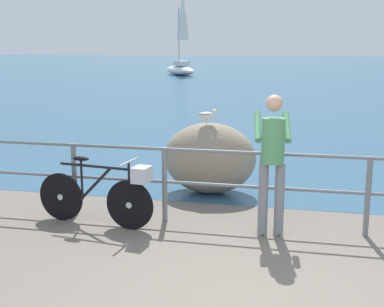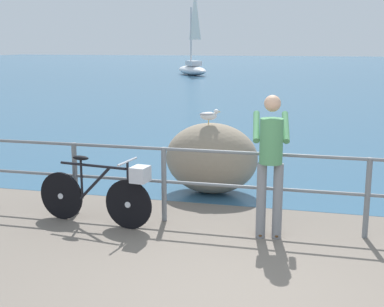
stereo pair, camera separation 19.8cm
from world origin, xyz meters
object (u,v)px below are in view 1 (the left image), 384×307
(sailboat, at_px, (180,66))
(bicycle, at_px, (104,192))
(breakwater_boulder_main, at_px, (210,158))
(person_at_railing, at_px, (272,159))
(seagull, at_px, (207,115))

(sailboat, bearing_deg, bicycle, 155.95)
(breakwater_boulder_main, xyz_separation_m, sailboat, (-7.89, 30.17, 0.14))
(person_at_railing, xyz_separation_m, sailboat, (-9.00, 31.94, -0.28))
(bicycle, distance_m, breakwater_boulder_main, 2.14)
(breakwater_boulder_main, xyz_separation_m, seagull, (-0.03, -0.09, 0.71))
(bicycle, bearing_deg, seagull, 67.52)
(person_at_railing, bearing_deg, sailboat, 8.07)
(breakwater_boulder_main, relative_size, sailboat, 0.24)
(seagull, bearing_deg, person_at_railing, -70.11)
(person_at_railing, bearing_deg, bicycle, 84.74)
(person_at_railing, relative_size, breakwater_boulder_main, 1.20)
(bicycle, distance_m, person_at_railing, 2.23)
(bicycle, bearing_deg, person_at_railing, 10.17)
(person_at_railing, distance_m, sailboat, 33.19)
(seagull, bearing_deg, sailboat, 90.28)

